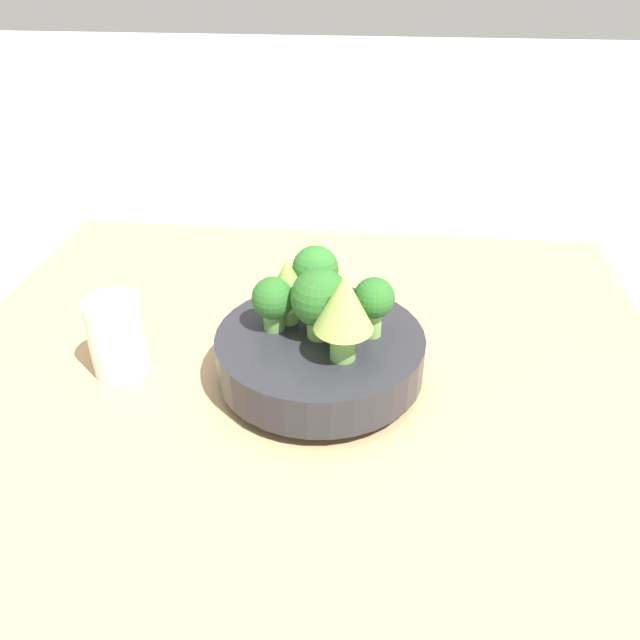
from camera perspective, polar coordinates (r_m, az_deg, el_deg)
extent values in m
plane|color=beige|center=(0.77, -1.54, -6.30)|extent=(6.00, 6.00, 0.00)
cube|color=tan|center=(0.76, -1.56, -5.24)|extent=(0.88, 0.79, 0.04)
cylinder|color=#28282D|center=(0.72, 0.00, -5.01)|extent=(0.11, 0.11, 0.01)
cylinder|color=#28282D|center=(0.70, 0.00, -3.02)|extent=(0.23, 0.23, 0.05)
cylinder|color=#6BA34C|center=(0.65, 2.12, -2.11)|extent=(0.03, 0.03, 0.04)
cone|color=#93B751|center=(0.62, 2.20, 1.65)|extent=(0.06, 0.06, 0.06)
cylinder|color=#7AB256|center=(0.68, 4.84, -0.25)|extent=(0.02, 0.02, 0.03)
sphere|color=#286023|center=(0.67, 4.96, 2.03)|extent=(0.04, 0.04, 0.04)
cylinder|color=#609347|center=(0.70, -4.22, 0.03)|extent=(0.02, 0.02, 0.02)
sphere|color=#286023|center=(0.68, -4.31, 2.00)|extent=(0.05, 0.05, 0.05)
cylinder|color=#7AB256|center=(0.73, -0.42, 2.17)|extent=(0.03, 0.03, 0.03)
sphere|color=#2D6B28|center=(0.71, -0.43, 4.69)|extent=(0.05, 0.05, 0.05)
cylinder|color=#7AB256|center=(0.68, 0.00, -0.51)|extent=(0.03, 0.03, 0.03)
sphere|color=#286023|center=(0.66, 0.00, 2.06)|extent=(0.06, 0.06, 0.06)
cylinder|color=#7AB256|center=(0.71, -2.85, 0.95)|extent=(0.02, 0.02, 0.03)
cone|color=#84AD47|center=(0.69, -2.94, 3.74)|extent=(0.05, 0.05, 0.05)
cylinder|color=silver|center=(0.75, -18.05, -1.44)|extent=(0.06, 0.06, 0.09)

